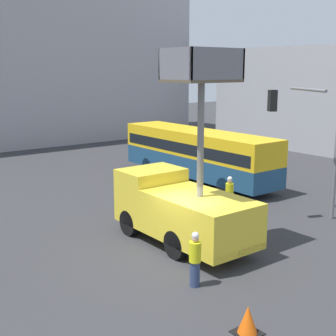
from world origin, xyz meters
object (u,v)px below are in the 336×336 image
Objects in this scene: road_worker_near_truck at (195,259)px; traffic_light_pole at (315,129)px; utility_truck at (181,205)px; traffic_cone_near_truck at (248,321)px; city_bus at (197,151)px; road_worker_directing at (229,195)px.

traffic_light_pole is at bearing 35.94° from road_worker_near_truck.
utility_truck is 9.59× the size of traffic_cone_near_truck.
road_worker_near_truck is at bearing 76.75° from traffic_cone_near_truck.
utility_truck is 6.72m from traffic_cone_near_truck.
city_bus is (7.50, 7.74, 0.22)m from utility_truck.
road_worker_directing is 10.29m from traffic_cone_near_truck.
traffic_cone_near_truck is (-0.68, -2.89, -0.53)m from road_worker_near_truck.
traffic_light_pole reaches higher than city_bus.
traffic_light_pole is at bearing 27.61° from traffic_cone_near_truck.
traffic_cone_near_truck is at bearing -152.39° from traffic_light_pole.
traffic_light_pole is (6.41, -1.29, 2.57)m from utility_truck.
road_worker_directing is (-2.21, 2.88, -3.24)m from traffic_light_pole.
utility_truck is 3.80m from road_worker_near_truck.
utility_truck is 7.02m from traffic_light_pole.
road_worker_near_truck is (-9.50, -10.89, -0.90)m from city_bus.
road_worker_directing is at bearing 60.86° from road_worker_near_truck.
traffic_cone_near_truck is at bearing -79.82° from road_worker_near_truck.
city_bus is 7.03m from road_worker_directing.
road_worker_directing reaches higher than traffic_cone_near_truck.
traffic_light_pole is (-1.09, -9.03, 2.35)m from city_bus.
road_worker_near_truck is 2.32× the size of traffic_cone_near_truck.
traffic_cone_near_truck is (-2.68, -6.04, -1.20)m from utility_truck.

